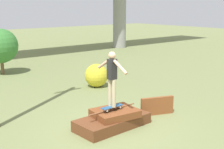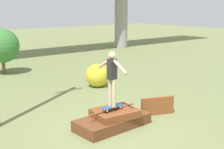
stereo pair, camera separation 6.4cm
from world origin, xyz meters
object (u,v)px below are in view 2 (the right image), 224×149
(tree_behind_left, at_px, (2,46))
(bush_yellow_flowering, at_px, (97,75))
(skateboard, at_px, (112,107))
(skater, at_px, (112,75))

(tree_behind_left, height_order, bush_yellow_flowering, tree_behind_left)
(tree_behind_left, xyz_separation_m, bush_yellow_flowering, (2.27, -5.25, -0.99))
(skateboard, distance_m, bush_yellow_flowering, 4.86)
(tree_behind_left, bearing_deg, skater, -91.63)
(skateboard, xyz_separation_m, tree_behind_left, (0.27, 9.39, 0.85))
(skater, distance_m, bush_yellow_flowering, 4.98)
(tree_behind_left, relative_size, bush_yellow_flowering, 2.32)
(skateboard, xyz_separation_m, bush_yellow_flowering, (2.53, 4.14, -0.13))
(skater, xyz_separation_m, tree_behind_left, (0.27, 9.39, -0.10))
(skater, bearing_deg, tree_behind_left, 88.37)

